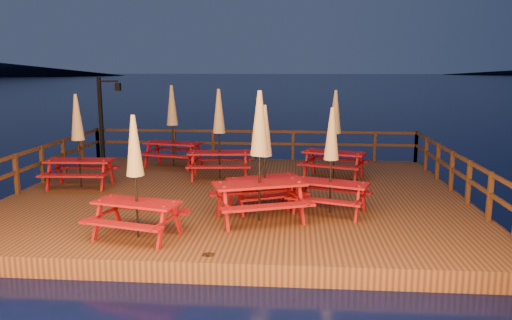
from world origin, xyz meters
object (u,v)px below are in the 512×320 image
Objects in this scene: lamp_post at (105,111)px; picnic_table_2 at (219,132)px; picnic_table_0 at (335,133)px; picnic_table_1 at (265,155)px.

lamp_post is 5.45m from picnic_table_2.
picnic_table_0 is 0.99× the size of picnic_table_2.
lamp_post is 8.51m from picnic_table_0.
picnic_table_2 is (-1.58, 3.19, 0.12)m from picnic_table_1.
picnic_table_0 is 3.51m from picnic_table_2.
lamp_post is 1.20× the size of picnic_table_1.
picnic_table_0 is 4.03m from picnic_table_1.
lamp_post is at bearing 110.10° from picnic_table_1.
picnic_table_1 is at bearing -44.09° from lamp_post.
picnic_table_2 is at bearing -31.42° from lamp_post.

